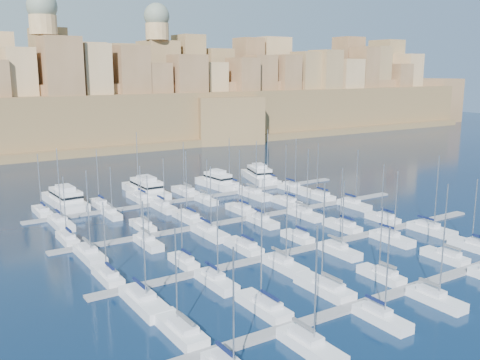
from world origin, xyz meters
TOP-DOWN VIEW (x-y plane):
  - ground at (0.00, 0.00)m, footprint 600.00×600.00m
  - pontoon_near at (0.00, -34.00)m, footprint 84.00×2.00m
  - pontoon_mid_near at (0.00, -12.00)m, footprint 84.00×2.00m
  - pontoon_mid_far at (0.00, 10.00)m, footprint 84.00×2.00m
  - pontoon_far at (0.00, 32.00)m, footprint 84.00×2.00m
  - sailboat_0 at (-35.41, -28.12)m, footprint 3.00×10.00m
  - sailboat_1 at (-23.20, -28.31)m, footprint 2.88×9.61m
  - sailboat_2 at (-12.27, -27.99)m, footprint 3.08×10.27m
  - sailboat_3 at (-1.74, -29.05)m, footprint 2.43×8.10m
  - sailboat_4 at (13.56, -29.00)m, footprint 2.46×8.21m
  - sailboat_5 at (22.40, -28.51)m, footprint 2.76×9.21m
  - sailboat_7 at (-24.71, -39.64)m, footprint 2.85×9.51m
  - sailboat_8 at (-12.57, -39.02)m, footprint 2.47×8.24m
  - sailboat_9 at (-2.07, -39.10)m, footprint 2.52×8.41m
  - sailboat_12 at (-36.98, -6.92)m, footprint 2.51×8.38m
  - sailboat_13 at (-24.41, -7.41)m, footprint 2.21×7.38m
  - sailboat_14 at (-12.11, -6.53)m, footprint 2.75×9.18m
  - sailboat_15 at (-0.56, -7.32)m, footprint 2.27×7.57m
  - sailboat_16 at (11.37, -6.64)m, footprint 2.68×8.94m
  - sailboat_17 at (22.52, -7.08)m, footprint 2.41×8.05m
  - sailboat_18 at (-35.89, -18.39)m, footprint 3.31×11.04m
  - sailboat_19 at (-24.15, -17.41)m, footprint 2.71×9.05m
  - sailboat_20 at (-11.66, -17.55)m, footprint 2.80×9.33m
  - sailboat_21 at (0.70, -17.20)m, footprint 2.59×8.62m
  - sailboat_22 at (13.58, -17.38)m, footprint 2.70×8.99m
  - sailboat_23 at (24.32, -17.81)m, footprint 2.96×9.86m
  - sailboat_24 at (-37.09, 14.93)m, footprint 2.42×8.07m
  - sailboat_25 at (-22.13, 15.10)m, footprint 2.52×8.41m
  - sailboat_26 at (-11.59, 15.76)m, footprint 2.93×9.77m
  - sailboat_27 at (1.34, 15.29)m, footprint 2.64×8.80m
  - sailboat_28 at (14.29, 15.34)m, footprint 2.67×8.91m
  - sailboat_29 at (24.56, 15.80)m, footprint 2.95×9.83m
  - sailboat_30 at (-36.33, 4.12)m, footprint 3.00×10.00m
  - sailboat_31 at (-25.41, 4.85)m, footprint 2.56×8.52m
  - sailboat_32 at (-13.09, 4.01)m, footprint 3.07×10.23m
  - sailboat_33 at (-0.02, 4.89)m, footprint 2.53×8.44m
  - sailboat_34 at (10.84, 4.40)m, footprint 2.83×9.43m
  - sailboat_35 at (25.74, 4.70)m, footprint 2.65×8.82m
  - sailboat_36 at (-36.52, 37.35)m, footprint 2.68×8.93m
  - sailboat_37 at (-23.63, 37.15)m, footprint 2.55×8.51m
  - sailboat_38 at (-13.36, 38.06)m, footprint 3.11×10.36m
  - sailboat_39 at (-0.99, 37.97)m, footprint 3.06×10.19m
  - sailboat_40 at (12.38, 37.53)m, footprint 2.78×9.28m
  - sailboat_41 at (24.84, 37.38)m, footprint 2.70×8.99m
  - sailboat_42 at (-35.45, 25.95)m, footprint 3.10×10.35m
  - sailboat_43 at (-24.28, 27.32)m, footprint 2.27×7.57m
  - sailboat_44 at (-12.34, 26.61)m, footprint 2.70×9.00m
  - sailboat_45 at (-0.87, 27.21)m, footprint 2.34×7.79m
  - sailboat_46 at (12.19, 25.73)m, footprint 3.24×10.80m
  - sailboat_47 at (24.85, 26.02)m, footprint 3.06×10.21m
  - motor_yacht_a at (-30.06, 42.49)m, footprint 6.49×18.96m
  - motor_yacht_b at (-9.72, 42.66)m, footprint 5.87×19.12m
  - motor_yacht_c at (9.98, 40.60)m, footprint 5.56×15.07m
  - motor_yacht_d at (24.62, 41.86)m, footprint 9.85×18.14m
  - fortified_city at (-0.19, 155.26)m, footprint 460.00×108.95m

SIDE VIEW (x-z plane):
  - ground at x=0.00m, z-range 0.00..0.00m
  - pontoon_near at x=0.00m, z-range 0.00..0.40m
  - pontoon_mid_near at x=0.00m, z-range 0.00..0.40m
  - pontoon_mid_far at x=0.00m, z-range 0.00..0.40m
  - pontoon_far at x=0.00m, z-range 0.00..0.40m
  - sailboat_13 at x=-24.41m, z-range -4.57..5.97m
  - sailboat_45 at x=-0.87m, z-range -4.77..6.18m
  - sailboat_43 at x=-24.28m, z-range -5.00..6.42m
  - sailboat_15 at x=-0.56m, z-range -5.03..6.45m
  - sailboat_3 at x=-1.74m, z-range -5.10..6.53m
  - sailboat_17 at x=22.52m, z-range -5.52..6.96m
  - sailboat_24 at x=-37.09m, z-range -5.59..7.04m
  - sailboat_12 at x=-36.98m, z-range -5.51..6.96m
  - sailboat_9 at x=-2.07m, z-range -5.66..7.12m
  - sailboat_44 at x=-12.34m, z-range -5.43..6.89m
  - sailboat_8 at x=-12.57m, z-range -5.81..7.27m
  - sailboat_25 at x=-22.13m, z-range -5.84..7.30m
  - sailboat_16 at x=11.37m, z-range -5.64..7.10m
  - sailboat_4 at x=13.56m, z-range -5.94..7.41m
  - sailboat_33 at x=-0.02m, z-range -5.90..7.36m
  - sailboat_31 at x=-25.41m, z-range -5.97..7.44m
  - sailboat_21 at x=0.70m, z-range -6.00..7.47m
  - sailboat_5 at x=22.40m, z-range -5.82..7.30m
  - sailboat_37 at x=-23.63m, z-range -6.15..7.62m
  - sailboat_35 at x=25.74m, z-range -6.19..7.67m
  - sailboat_36 at x=-36.52m, z-range -6.16..7.64m
  - sailboat_22 at x=13.58m, z-range -6.14..7.62m
  - sailboat_19 at x=-24.15m, z-range -6.19..7.67m
  - sailboat_40 at x=12.38m, z-range -6.18..7.66m
  - sailboat_14 at x=-12.11m, z-range -6.25..7.74m
  - sailboat_27 at x=1.34m, z-range -6.43..7.92m
  - sailboat_20 at x=-11.66m, z-range -6.37..7.86m
  - sailboat_28 at x=14.29m, z-range -6.53..8.03m
  - sailboat_0 at x=-35.41m, z-range -6.06..7.56m
  - sailboat_29 at x=24.56m, z-range -6.24..7.74m
  - sailboat_39 at x=-0.99m, z-range -6.11..7.61m
  - sailboat_32 at x=-13.09m, z-range -6.27..7.78m
  - sailboat_1 at x=-23.20m, z-range -6.70..8.21m
  - sailboat_41 at x=24.84m, z-range -6.97..8.48m
  - sailboat_47 at x=24.85m, z-range -6.38..7.90m
  - sailboat_34 at x=10.84m, z-range -6.89..8.41m
  - sailboat_7 at x=-24.71m, z-range -6.90..8.41m
  - sailboat_26 at x=-11.59m, z-range -6.81..8.33m
  - sailboat_30 at x=-36.33m, z-range -7.03..8.56m
  - sailboat_23 at x=24.32m, z-range -7.12..8.65m
  - sailboat_46 at x=12.19m, z-range -6.53..8.06m
  - sailboat_2 at x=-12.27m, z-range -7.34..8.88m
  - sailboat_18 at x=-35.89m, z-range -6.80..8.35m
  - sailboat_42 at x=-35.45m, z-range -7.47..9.02m
  - sailboat_38 at x=-13.36m, z-range -7.72..9.28m
  - motor_yacht_b at x=-9.72m, z-range -0.90..4.35m
  - motor_yacht_c at x=9.98m, z-range -0.90..4.35m
  - motor_yacht_a at x=-30.06m, z-range -0.90..4.35m
  - motor_yacht_d at x=24.62m, z-range -0.90..4.35m
  - fortified_city at x=-0.19m, z-range -15.02..44.50m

